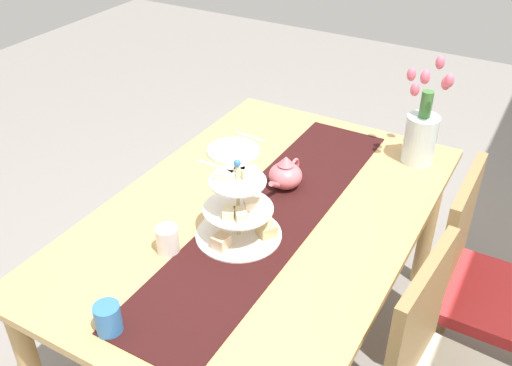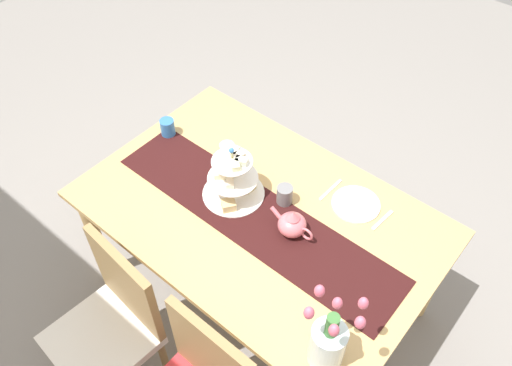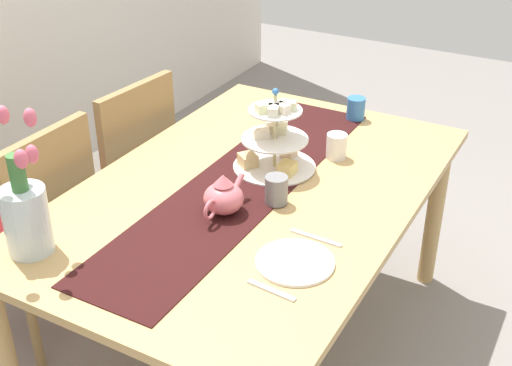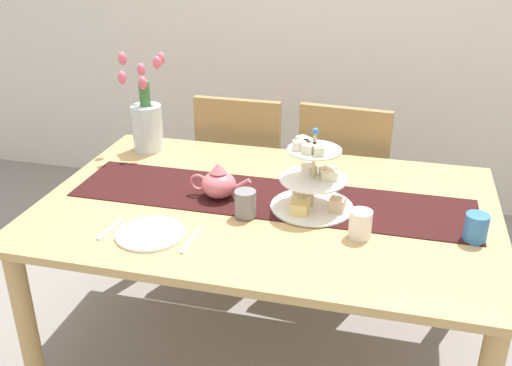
% 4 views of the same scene
% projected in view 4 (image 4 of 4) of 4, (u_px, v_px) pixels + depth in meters
% --- Properties ---
extents(ground_plane, '(8.00, 8.00, 0.00)m').
position_uv_depth(ground_plane, '(266.00, 357.00, 2.45)').
color(ground_plane, gray).
extents(dining_table, '(1.66, 1.08, 0.73)m').
position_uv_depth(dining_table, '(268.00, 224.00, 2.18)').
color(dining_table, tan).
rests_on(dining_table, ground_plane).
extents(chair_left, '(0.42, 0.42, 0.91)m').
position_uv_depth(chair_left, '(244.00, 170.00, 2.98)').
color(chair_left, olive).
rests_on(chair_left, ground_plane).
extents(chair_right, '(0.45, 0.45, 0.91)m').
position_uv_depth(chair_right, '(346.00, 180.00, 2.86)').
color(chair_right, olive).
rests_on(chair_right, ground_plane).
extents(table_runner, '(1.50, 0.34, 0.00)m').
position_uv_depth(table_runner, '(270.00, 198.00, 2.17)').
color(table_runner, black).
rests_on(table_runner, dining_table).
extents(tiered_cake_stand, '(0.30, 0.30, 0.30)m').
position_uv_depth(tiered_cake_stand, '(313.00, 183.00, 2.06)').
color(tiered_cake_stand, beige).
rests_on(tiered_cake_stand, table_runner).
extents(teapot, '(0.24, 0.13, 0.14)m').
position_uv_depth(teapot, '(218.00, 183.00, 2.16)').
color(teapot, '#D66B75').
rests_on(teapot, table_runner).
extents(tulip_vase, '(0.20, 0.20, 0.43)m').
position_uv_depth(tulip_vase, '(147.00, 120.00, 2.56)').
color(tulip_vase, silver).
rests_on(tulip_vase, dining_table).
extents(dinner_plate_left, '(0.23, 0.23, 0.01)m').
position_uv_depth(dinner_plate_left, '(150.00, 234.00, 1.93)').
color(dinner_plate_left, white).
rests_on(dinner_plate_left, dining_table).
extents(fork_left, '(0.03, 0.15, 0.01)m').
position_uv_depth(fork_left, '(110.00, 229.00, 1.96)').
color(fork_left, silver).
rests_on(fork_left, dining_table).
extents(knife_left, '(0.02, 0.17, 0.01)m').
position_uv_depth(knife_left, '(191.00, 240.00, 1.89)').
color(knife_left, silver).
rests_on(knife_left, dining_table).
extents(mug_grey, '(0.08, 0.08, 0.09)m').
position_uv_depth(mug_grey, '(245.00, 203.00, 2.02)').
color(mug_grey, slate).
rests_on(mug_grey, table_runner).
extents(mug_white_text, '(0.08, 0.08, 0.09)m').
position_uv_depth(mug_white_text, '(360.00, 224.00, 1.90)').
color(mug_white_text, white).
rests_on(mug_white_text, dining_table).
extents(mug_orange, '(0.08, 0.08, 0.09)m').
position_uv_depth(mug_orange, '(476.00, 228.00, 1.88)').
color(mug_orange, '#3370B7').
rests_on(mug_orange, dining_table).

